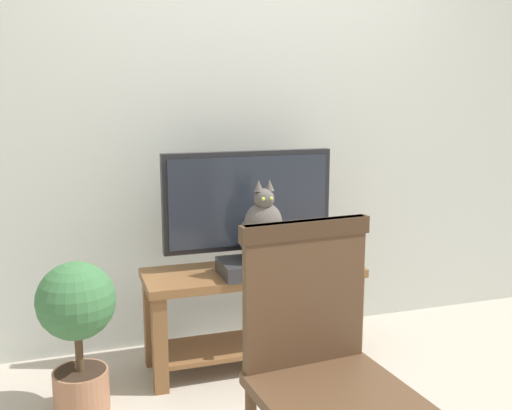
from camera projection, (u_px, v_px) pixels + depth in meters
back_wall at (241, 101)px, 3.39m from camera, size 7.00×0.12×2.80m
tv_stand at (253, 300)px, 3.13m from camera, size 1.15×0.41×0.53m
tv at (248, 205)px, 3.11m from camera, size 0.92×0.20×0.62m
media_box at (261, 266)px, 3.01m from camera, size 0.42×0.26×0.08m
cat at (262, 230)px, 2.96m from camera, size 0.23×0.31×0.42m
wooden_chair at (321, 356)px, 1.94m from camera, size 0.51×0.51×1.03m
book_stack at (316, 251)px, 3.24m from camera, size 0.26×0.20×0.10m
potted_plant at (77, 322)px, 2.64m from camera, size 0.35×0.35×0.71m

